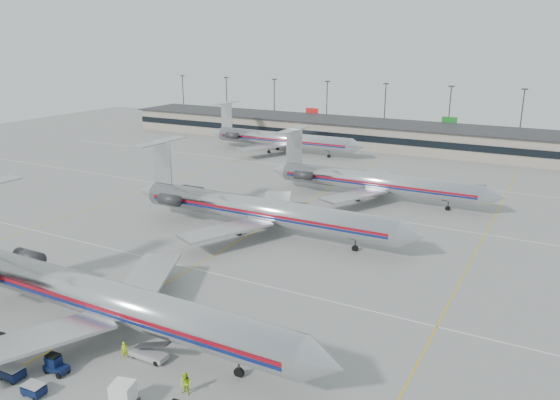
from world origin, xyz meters
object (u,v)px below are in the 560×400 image
Objects in this scene: jet_foreground at (103,298)px; belt_loader at (149,353)px; uld_container at (123,395)px; tug_center at (55,365)px; jet_second_row at (259,210)px.

jet_foreground is 7.68m from belt_loader.
uld_container is at bearing -38.40° from jet_foreground.
uld_container is at bearing -9.18° from tug_center.
tug_center is at bearing 161.55° from uld_container.
jet_foreground is 7.67m from tug_center.
jet_foreground is at bearing -87.55° from jet_second_row.
jet_foreground is 1.02× the size of jet_second_row.
tug_center is at bearing -79.63° from jet_foreground.
jet_second_row reaches higher than belt_loader.
uld_container is (9.57, -7.58, -2.56)m from jet_foreground.
tug_center is 7.74m from belt_loader.
jet_foreground is 31.27m from jet_second_row.
uld_container is at bearing -67.00° from belt_loader.
jet_second_row is 40.41m from uld_container.
tug_center is (2.62, -38.25, -2.77)m from jet_second_row.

